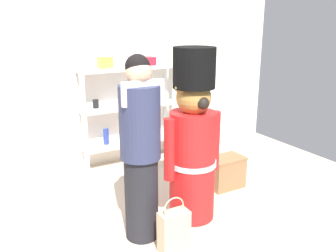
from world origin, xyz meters
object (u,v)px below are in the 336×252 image
at_px(shopping_bag, 174,231).
at_px(display_crate, 225,172).
at_px(person_shopper, 140,148).
at_px(merchandise_shelf, 128,102).
at_px(teddy_bear_guard, 193,142).

xyz_separation_m(shopping_bag, display_crate, (1.16, 0.76, -0.00)).
distance_m(person_shopper, display_crate, 1.52).
bearing_deg(display_crate, shopping_bag, -146.77).
height_order(merchandise_shelf, person_shopper, merchandise_shelf).
bearing_deg(display_crate, teddy_bear_guard, -153.52).
xyz_separation_m(merchandise_shelf, person_shopper, (-0.64, -1.69, 0.00)).
height_order(shopping_bag, display_crate, shopping_bag).
relative_size(merchandise_shelf, display_crate, 3.94).
height_order(person_shopper, display_crate, person_shopper).
distance_m(merchandise_shelf, person_shopper, 1.81).
relative_size(merchandise_shelf, shopping_bag, 3.32).
height_order(merchandise_shelf, display_crate, merchandise_shelf).
height_order(merchandise_shelf, teddy_bear_guard, teddy_bear_guard).
distance_m(merchandise_shelf, shopping_bag, 2.19).
relative_size(teddy_bear_guard, display_crate, 3.97).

